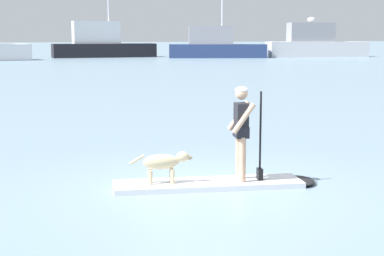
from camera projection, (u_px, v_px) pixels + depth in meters
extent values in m
plane|color=gray|center=(208.00, 187.00, 10.80)|extent=(400.00, 400.00, 0.00)
cube|color=silver|center=(208.00, 184.00, 10.80)|extent=(3.38, 1.22, 0.10)
ellipsoid|color=black|center=(299.00, 181.00, 11.05)|extent=(0.65, 0.82, 0.10)
cylinder|color=tan|center=(239.00, 157.00, 10.94)|extent=(0.12, 0.12, 0.79)
cylinder|color=tan|center=(242.00, 160.00, 10.69)|extent=(0.12, 0.12, 0.79)
cube|color=black|center=(241.00, 131.00, 10.75)|extent=(0.27, 0.39, 0.20)
cube|color=black|center=(241.00, 120.00, 10.71)|extent=(0.24, 0.36, 0.58)
sphere|color=tan|center=(241.00, 93.00, 10.64)|extent=(0.22, 0.22, 0.22)
ellipsoid|color=white|center=(242.00, 90.00, 10.64)|extent=(0.23, 0.23, 0.11)
cylinder|color=tan|center=(239.00, 116.00, 10.89)|extent=(0.43, 0.14, 0.54)
cylinder|color=tan|center=(244.00, 119.00, 10.52)|extent=(0.43, 0.14, 0.54)
cylinder|color=black|center=(260.00, 136.00, 10.81)|extent=(0.04, 0.04, 1.57)
cube|color=black|center=(260.00, 174.00, 10.92)|extent=(0.10, 0.19, 0.20)
ellipsoid|color=#CCB78C|center=(161.00, 162.00, 10.60)|extent=(0.66, 0.30, 0.26)
ellipsoid|color=#CCB78C|center=(183.00, 157.00, 10.65)|extent=(0.24, 0.19, 0.18)
ellipsoid|color=gray|center=(189.00, 158.00, 10.67)|extent=(0.13, 0.09, 0.08)
cylinder|color=#CCB78C|center=(137.00, 160.00, 10.53)|extent=(0.27, 0.08, 0.18)
cylinder|color=#CCB78C|center=(171.00, 175.00, 10.75)|extent=(0.07, 0.07, 0.25)
cylinder|color=#CCB78C|center=(173.00, 177.00, 10.60)|extent=(0.07, 0.07, 0.25)
cylinder|color=#CCB78C|center=(150.00, 176.00, 10.69)|extent=(0.07, 0.07, 0.25)
cylinder|color=#CCB78C|center=(151.00, 178.00, 10.54)|extent=(0.07, 0.07, 0.25)
cube|color=black|center=(104.00, 50.00, 71.45)|extent=(11.95, 3.27, 1.57)
cube|color=silver|center=(96.00, 32.00, 70.89)|extent=(5.41, 2.33, 2.57)
cylinder|color=silver|center=(96.00, 33.00, 70.90)|extent=(4.15, 0.29, 0.14)
cube|color=navy|center=(217.00, 51.00, 69.91)|extent=(11.28, 5.17, 1.53)
cube|color=gray|center=(211.00, 35.00, 69.40)|extent=(5.26, 3.07, 2.07)
cylinder|color=silver|center=(222.00, 2.00, 69.23)|extent=(0.20, 0.20, 9.50)
cylinder|color=silver|center=(211.00, 34.00, 69.38)|extent=(3.76, 1.08, 0.14)
cube|color=silver|center=(317.00, 49.00, 72.31)|extent=(12.08, 4.07, 1.81)
cube|color=gray|center=(311.00, 32.00, 71.76)|extent=(5.53, 2.61, 2.17)
ellipsoid|color=white|center=(311.00, 20.00, 71.55)|extent=(0.90, 0.90, 0.60)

